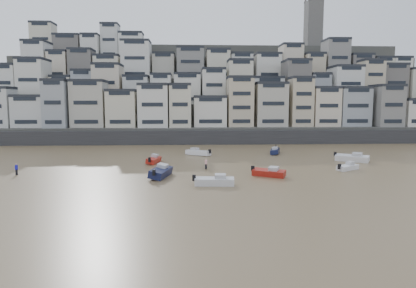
{
  "coord_description": "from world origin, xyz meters",
  "views": [
    {
      "loc": [
        5.98,
        -28.82,
        10.69
      ],
      "look_at": [
        8.84,
        30.0,
        4.0
      ],
      "focal_mm": 32.0,
      "sensor_mm": 36.0,
      "label": 1
    }
  ],
  "objects": [
    {
      "name": "hillside",
      "position": [
        14.73,
        104.84,
        13.01
      ],
      "size": [
        141.04,
        66.0,
        50.0
      ],
      "color": "#4C4C47",
      "rests_on": "ground"
    },
    {
      "name": "boat_h",
      "position": [
        7.58,
        45.26,
        0.78
      ],
      "size": [
        5.82,
        4.64,
        1.56
      ],
      "primitive_type": null,
      "rotation": [
        0.0,
        0.0,
        2.58
      ],
      "color": "silver",
      "rests_on": "ground"
    },
    {
      "name": "person_blue",
      "position": [
        -19.62,
        26.23,
        0.87
      ],
      "size": [
        0.44,
        0.44,
        1.74
      ],
      "primitive_type": null,
      "color": "#1C1ACA",
      "rests_on": "ground"
    },
    {
      "name": "ground",
      "position": [
        0.0,
        0.0,
        0.0
      ],
      "size": [
        400.0,
        400.0,
        0.0
      ],
      "primitive_type": "plane",
      "color": "olive",
      "rests_on": "ground"
    },
    {
      "name": "harbor_wall",
      "position": [
        10.0,
        65.0,
        1.75
      ],
      "size": [
        140.0,
        3.0,
        3.5
      ],
      "primitive_type": "cube",
      "color": "#38383A",
      "rests_on": "ground"
    },
    {
      "name": "boat_d",
      "position": [
        30.82,
        27.68,
        0.63
      ],
      "size": [
        4.66,
        3.76,
        1.25
      ],
      "primitive_type": null,
      "rotation": [
        0.0,
        0.0,
        0.58
      ],
      "color": "white",
      "rests_on": "ground"
    },
    {
      "name": "boat_g",
      "position": [
        35.16,
        35.92,
        0.85
      ],
      "size": [
        6.31,
        5.17,
        1.7
      ],
      "primitive_type": null,
      "rotation": [
        0.0,
        0.0,
        -0.59
      ],
      "color": "silver",
      "rests_on": "ground"
    },
    {
      "name": "boat_f",
      "position": [
        -0.45,
        36.09,
        0.71
      ],
      "size": [
        2.68,
        5.41,
        1.41
      ],
      "primitive_type": null,
      "rotation": [
        0.0,
        0.0,
        1.37
      ],
      "color": "#B12015",
      "rests_on": "ground"
    },
    {
      "name": "boat_c",
      "position": [
        1.76,
        23.7,
        0.88
      ],
      "size": [
        3.51,
        6.77,
        1.76
      ],
      "primitive_type": null,
      "rotation": [
        0.0,
        0.0,
        1.34
      ],
      "color": "#13183B",
      "rests_on": "ground"
    },
    {
      "name": "boat_a",
      "position": [
        9.08,
        17.92,
        0.76
      ],
      "size": [
        5.68,
        2.23,
        1.51
      ],
      "primitive_type": null,
      "rotation": [
        0.0,
        0.0,
        -0.08
      ],
      "color": "silver",
      "rests_on": "ground"
    },
    {
      "name": "person_pink",
      "position": [
        8.5,
        29.52,
        0.87
      ],
      "size": [
        0.44,
        0.44,
        1.74
      ],
      "primitive_type": null,
      "color": "#F7AEB2",
      "rests_on": "ground"
    },
    {
      "name": "boat_i",
      "position": [
        23.59,
        46.61,
        0.74
      ],
      "size": [
        3.32,
        5.74,
        1.49
      ],
      "primitive_type": null,
      "rotation": [
        0.0,
        0.0,
        -1.87
      ],
      "color": "#13193B",
      "rests_on": "ground"
    },
    {
      "name": "boat_b",
      "position": [
        17.3,
        23.28,
        0.71
      ],
      "size": [
        5.33,
        4.09,
        1.41
      ],
      "primitive_type": null,
      "rotation": [
        0.0,
        0.0,
        -0.53
      ],
      "color": "maroon",
      "rests_on": "ground"
    }
  ]
}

